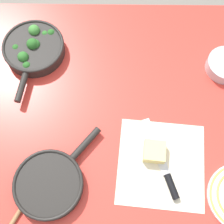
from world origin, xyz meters
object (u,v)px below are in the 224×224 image
(skillet_broccoli, at_px, (32,48))
(cheese_block, at_px, (153,152))
(skillet_eggs, at_px, (48,184))
(grater_knife, at_px, (163,169))
(prep_bowl_steel, at_px, (224,65))
(wooden_spoon, at_px, (17,214))

(skillet_broccoli, relative_size, cheese_block, 4.38)
(skillet_broccoli, distance_m, cheese_block, 0.61)
(skillet_eggs, bearing_deg, grater_knife, -42.44)
(prep_bowl_steel, bearing_deg, cheese_block, 50.05)
(cheese_block, bearing_deg, wooden_spoon, 24.78)
(skillet_broccoli, xyz_separation_m, grater_knife, (-0.49, 0.46, -0.02))
(grater_knife, bearing_deg, cheese_block, 13.12)
(skillet_broccoli, height_order, wooden_spoon, skillet_broccoli)
(skillet_broccoli, distance_m, grater_knife, 0.68)
(wooden_spoon, bearing_deg, skillet_broccoli, 28.42)
(skillet_eggs, relative_size, grater_knife, 1.10)
(wooden_spoon, height_order, prep_bowl_steel, prep_bowl_steel)
(skillet_eggs, xyz_separation_m, prep_bowl_steel, (-0.64, -0.46, -0.00))
(prep_bowl_steel, bearing_deg, skillet_eggs, 35.49)
(skillet_broccoli, relative_size, wooden_spoon, 0.95)
(skillet_eggs, distance_m, prep_bowl_steel, 0.79)
(skillet_eggs, distance_m, grater_knife, 0.39)
(skillet_eggs, xyz_separation_m, grater_knife, (-0.39, -0.06, -0.01))
(grater_knife, distance_m, prep_bowl_steel, 0.47)
(wooden_spoon, relative_size, prep_bowl_steel, 2.57)
(skillet_broccoli, bearing_deg, skillet_eggs, 20.06)
(cheese_block, height_order, prep_bowl_steel, prep_bowl_steel)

